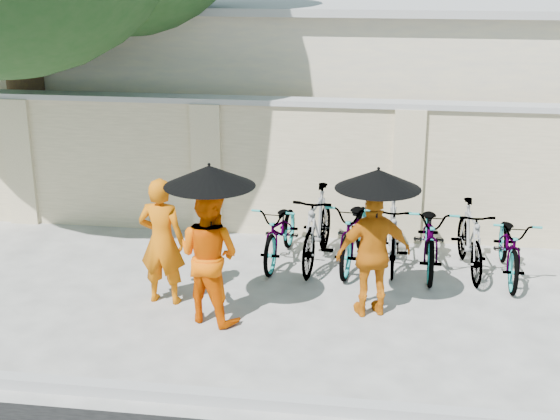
# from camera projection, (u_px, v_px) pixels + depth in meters

# --- Properties ---
(ground) EXTENTS (80.00, 80.00, 0.00)m
(ground) POSITION_uv_depth(u_px,v_px,m) (232.00, 323.00, 9.08)
(ground) COLOR #BAB7B1
(kerb) EXTENTS (40.00, 0.16, 0.12)m
(kerb) POSITION_uv_depth(u_px,v_px,m) (196.00, 396.00, 7.46)
(kerb) COLOR #9B9B9B
(kerb) RESTS_ON ground
(compound_wall) EXTENTS (20.00, 0.30, 2.00)m
(compound_wall) POSITION_uv_depth(u_px,v_px,m) (340.00, 172.00, 11.64)
(compound_wall) COLOR beige
(compound_wall) RESTS_ON ground
(building_behind) EXTENTS (14.00, 6.00, 3.20)m
(building_behind) POSITION_uv_depth(u_px,v_px,m) (407.00, 92.00, 14.89)
(building_behind) COLOR beige
(building_behind) RESTS_ON ground
(monk_left) EXTENTS (0.60, 0.42, 1.58)m
(monk_left) POSITION_uv_depth(u_px,v_px,m) (162.00, 241.00, 9.41)
(monk_left) COLOR #CC6105
(monk_left) RESTS_ON ground
(monk_center) EXTENTS (0.95, 0.86, 1.60)m
(monk_center) POSITION_uv_depth(u_px,v_px,m) (209.00, 255.00, 8.94)
(monk_center) COLOR #EF5900
(monk_center) RESTS_ON ground
(parasol_center) EXTENTS (1.02, 1.02, 0.98)m
(parasol_center) POSITION_uv_depth(u_px,v_px,m) (209.00, 176.00, 8.56)
(parasol_center) COLOR black
(parasol_center) RESTS_ON ground
(monk_right) EXTENTS (0.97, 0.65, 1.53)m
(monk_right) POSITION_uv_depth(u_px,v_px,m) (374.00, 254.00, 9.09)
(monk_right) COLOR #C9670C
(monk_right) RESTS_ON ground
(parasol_right) EXTENTS (0.98, 0.98, 0.94)m
(parasol_right) POSITION_uv_depth(u_px,v_px,m) (378.00, 179.00, 8.72)
(parasol_right) COLOR black
(parasol_right) RESTS_ON ground
(bike_0) EXTENTS (0.73, 1.73, 0.88)m
(bike_0) POSITION_uv_depth(u_px,v_px,m) (281.00, 231.00, 10.80)
(bike_0) COLOR gray
(bike_0) RESTS_ON ground
(bike_1) EXTENTS (0.69, 1.84, 1.08)m
(bike_1) POSITION_uv_depth(u_px,v_px,m) (317.00, 227.00, 10.64)
(bike_1) COLOR gray
(bike_1) RESTS_ON ground
(bike_2) EXTENTS (0.85, 1.91, 0.97)m
(bike_2) POSITION_uv_depth(u_px,v_px,m) (355.00, 231.00, 10.69)
(bike_2) COLOR gray
(bike_2) RESTS_ON ground
(bike_3) EXTENTS (0.48, 1.60, 0.95)m
(bike_3) POSITION_uv_depth(u_px,v_px,m) (393.00, 233.00, 10.60)
(bike_3) COLOR gray
(bike_3) RESTS_ON ground
(bike_4) EXTENTS (0.64, 1.82, 0.96)m
(bike_4) POSITION_uv_depth(u_px,v_px,m) (431.00, 236.00, 10.51)
(bike_4) COLOR gray
(bike_4) RESTS_ON ground
(bike_5) EXTENTS (0.62, 1.64, 0.96)m
(bike_5) POSITION_uv_depth(u_px,v_px,m) (470.00, 239.00, 10.39)
(bike_5) COLOR gray
(bike_5) RESTS_ON ground
(bike_6) EXTENTS (0.60, 1.70, 0.89)m
(bike_6) POSITION_uv_depth(u_px,v_px,m) (510.00, 245.00, 10.25)
(bike_6) COLOR gray
(bike_6) RESTS_ON ground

